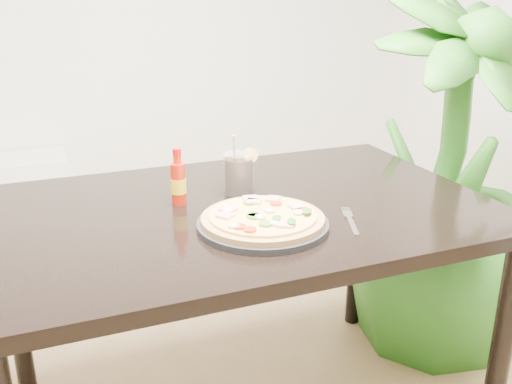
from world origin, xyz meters
name	(u,v)px	position (x,y,z in m)	size (l,w,h in m)	color
dining_table	(240,233)	(0.27, 0.38, 0.67)	(1.40, 0.90, 0.75)	black
plate	(263,224)	(0.27, 0.21, 0.76)	(0.34, 0.34, 0.02)	black
pizza	(263,217)	(0.27, 0.21, 0.78)	(0.31, 0.31, 0.03)	tan
hot_sauce_bottle	(178,182)	(0.12, 0.46, 0.81)	(0.05, 0.05, 0.16)	red
cola_cup	(239,174)	(0.31, 0.48, 0.81)	(0.10, 0.09, 0.18)	black
fork	(350,220)	(0.50, 0.17, 0.75)	(0.08, 0.18, 0.00)	silver
houseplant	(446,174)	(1.15, 0.57, 0.68)	(0.76, 0.76, 1.36)	#296E1D
plant_pot	(430,310)	(1.15, 0.57, 0.11)	(0.28, 0.28, 0.22)	brown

